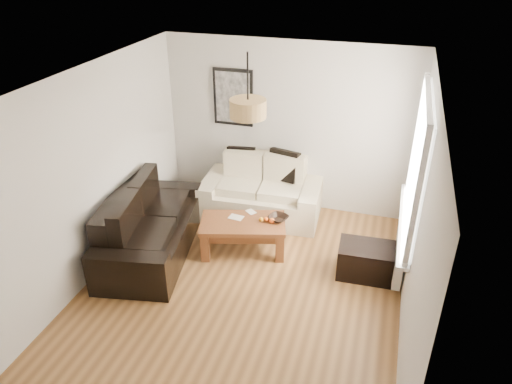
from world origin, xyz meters
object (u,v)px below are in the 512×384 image
(sofa_leather, at_px, (150,224))
(coffee_table, at_px, (243,236))
(ottoman, at_px, (368,261))
(loveseat_cream, at_px, (261,189))

(sofa_leather, xyz_separation_m, coffee_table, (1.19, 0.38, -0.21))
(coffee_table, height_order, ottoman, coffee_table)
(loveseat_cream, relative_size, sofa_leather, 0.87)
(loveseat_cream, height_order, sofa_leather, loveseat_cream)
(loveseat_cream, xyz_separation_m, ottoman, (1.72, -1.06, -0.23))
(loveseat_cream, relative_size, coffee_table, 1.57)
(sofa_leather, bearing_deg, ottoman, -94.20)
(coffee_table, bearing_deg, sofa_leather, -162.25)
(loveseat_cream, xyz_separation_m, sofa_leather, (-1.16, -1.38, -0.00))
(coffee_table, relative_size, ottoman, 1.53)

